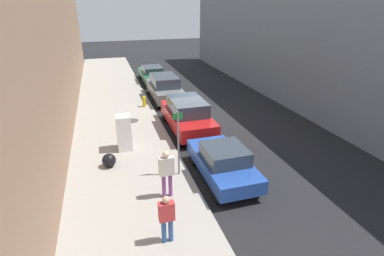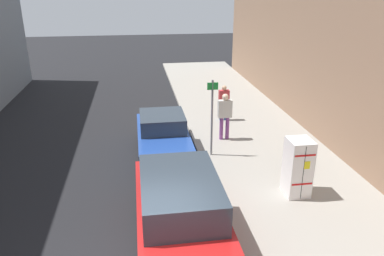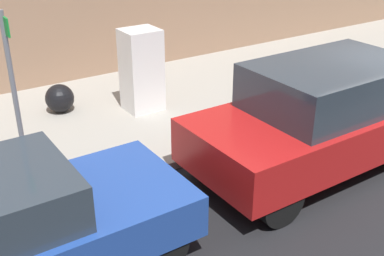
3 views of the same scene
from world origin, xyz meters
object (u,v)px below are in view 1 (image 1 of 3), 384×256
(fire_hydrant, at_px, (144,101))
(pedestrian_walking_far, at_px, (167,216))
(discarded_refrigerator, at_px, (124,133))
(parked_hatchback_blue, at_px, (223,162))
(parked_suv_red, at_px, (187,115))
(parked_suv_gray, at_px, (165,87))
(parked_sedan_green, at_px, (152,74))
(trash_bag, at_px, (109,160))
(pedestrian_standing_near, at_px, (167,170))
(street_sign_post, at_px, (178,140))

(fire_hydrant, distance_m, pedestrian_walking_far, 12.13)
(discarded_refrigerator, height_order, parked_hatchback_blue, discarded_refrigerator)
(fire_hydrant, relative_size, parked_suv_red, 0.15)
(parked_suv_gray, xyz_separation_m, parked_sedan_green, (0.00, 5.17, -0.16))
(discarded_refrigerator, distance_m, trash_bag, 1.74)
(pedestrian_standing_near, distance_m, parked_suv_red, 6.21)
(parked_suv_gray, bearing_deg, discarded_refrigerator, -115.34)
(trash_bag, bearing_deg, fire_hydrant, 70.69)
(street_sign_post, xyz_separation_m, parked_sedan_green, (1.62, 15.35, -0.90))
(pedestrian_standing_near, bearing_deg, fire_hydrant, 101.43)
(pedestrian_standing_near, bearing_deg, discarded_refrigerator, 119.78)
(pedestrian_walking_far, height_order, parked_suv_gray, parked_suv_gray)
(pedestrian_standing_near, distance_m, parked_hatchback_blue, 2.52)
(fire_hydrant, height_order, pedestrian_walking_far, pedestrian_walking_far)
(discarded_refrigerator, distance_m, parked_hatchback_blue, 4.92)
(pedestrian_standing_near, height_order, parked_suv_red, pedestrian_standing_near)
(trash_bag, relative_size, parked_suv_red, 0.12)
(pedestrian_standing_near, bearing_deg, parked_sedan_green, 97.14)
(fire_hydrant, height_order, parked_hatchback_blue, parked_hatchback_blue)
(pedestrian_walking_far, bearing_deg, discarded_refrigerator, -147.39)
(street_sign_post, relative_size, parked_sedan_green, 0.56)
(parked_suv_red, bearing_deg, street_sign_post, -110.09)
(street_sign_post, xyz_separation_m, pedestrian_walking_far, (-1.23, -3.42, -0.61))
(discarded_refrigerator, height_order, parked_suv_red, discarded_refrigerator)
(pedestrian_walking_far, distance_m, parked_suv_red, 8.34)
(parked_suv_red, height_order, parked_suv_gray, parked_suv_red)
(pedestrian_standing_near, bearing_deg, trash_bag, 139.73)
(pedestrian_standing_near, bearing_deg, pedestrian_walking_far, -87.14)
(fire_hydrant, height_order, parked_suv_red, parked_suv_red)
(pedestrian_standing_near, relative_size, parked_suv_gray, 0.38)
(trash_bag, bearing_deg, pedestrian_walking_far, -73.79)
(pedestrian_standing_near, xyz_separation_m, parked_suv_red, (2.38, 5.73, -0.28))
(pedestrian_walking_far, bearing_deg, trash_bag, -136.81)
(street_sign_post, distance_m, fire_hydrant, 8.72)
(fire_hydrant, xyz_separation_m, parked_hatchback_blue, (1.71, -9.26, 0.23))
(trash_bag, relative_size, parked_suv_gray, 0.12)
(pedestrian_standing_near, bearing_deg, parked_suv_gray, 93.57)
(fire_hydrant, distance_m, parked_sedan_green, 6.92)
(fire_hydrant, bearing_deg, parked_sedan_green, 75.67)
(pedestrian_standing_near, height_order, parked_suv_gray, pedestrian_standing_near)
(trash_bag, relative_size, pedestrian_walking_far, 0.37)
(parked_suv_red, bearing_deg, parked_suv_gray, 90.00)
(fire_hydrant, bearing_deg, street_sign_post, -89.37)
(pedestrian_standing_near, xyz_separation_m, parked_sedan_green, (2.38, 16.66, -0.47))
(discarded_refrigerator, xyz_separation_m, parked_hatchback_blue, (3.46, -3.49, -0.22))
(pedestrian_walking_far, bearing_deg, parked_suv_red, -172.94)
(trash_bag, bearing_deg, pedestrian_standing_near, -55.53)
(discarded_refrigerator, xyz_separation_m, street_sign_post, (1.85, -2.87, 0.66))
(pedestrian_walking_far, bearing_deg, fire_hydrant, -158.37)
(fire_hydrant, height_order, parked_sedan_green, parked_sedan_green)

